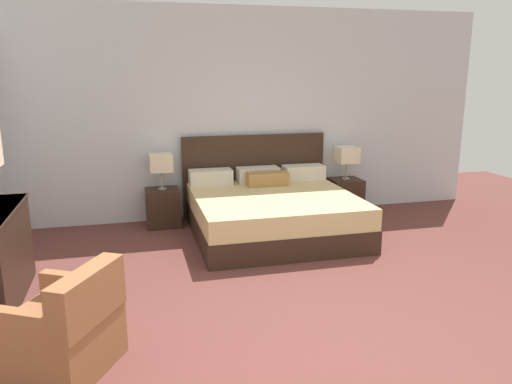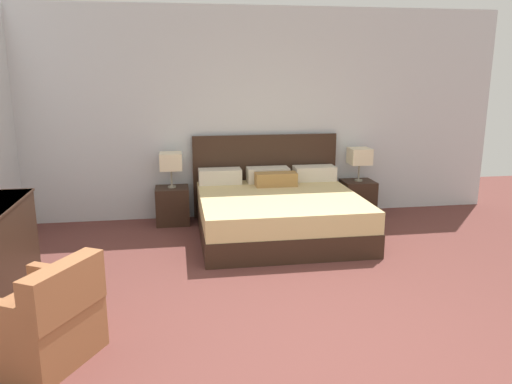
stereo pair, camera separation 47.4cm
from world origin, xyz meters
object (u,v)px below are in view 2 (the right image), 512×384
Objects in this scene: nightstand_right at (358,198)px; table_lamp_left at (171,162)px; bed at (278,211)px; table_lamp_right at (360,156)px; nightstand_left at (173,205)px; armchair_by_window at (42,323)px.

nightstand_right is 2.71m from table_lamp_left.
table_lamp_left is at bearing 179.97° from nightstand_right.
table_lamp_right is (1.32, 0.70, 0.55)m from bed.
bed is 4.33× the size of table_lamp_left.
nightstand_left is 0.54× the size of armchair_by_window.
table_lamp_right is 4.83m from armchair_by_window.
nightstand_left is 0.60m from table_lamp_left.
bed is 1.59m from table_lamp_left.
armchair_by_window reaches higher than nightstand_left.
armchair_by_window is at bearing -131.24° from bed.
armchair_by_window is (-2.23, -2.54, -0.02)m from bed.
nightstand_left is at bearing 152.28° from bed.
nightstand_right is 1.06× the size of table_lamp_left.
table_lamp_left is 0.51× the size of armchair_by_window.
nightstand_right is (2.64, 0.00, 0.00)m from nightstand_left.
nightstand_right is 1.06× the size of table_lamp_right.
table_lamp_left is 2.64m from table_lamp_right.
table_lamp_left is (-0.00, 0.00, 0.60)m from nightstand_left.
bed is at bearing -27.72° from nightstand_left.
nightstand_left is (-1.32, 0.69, -0.05)m from bed.
table_lamp_right is at bearing 42.38° from armchair_by_window.
nightstand_right is at bearing 42.36° from armchair_by_window.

